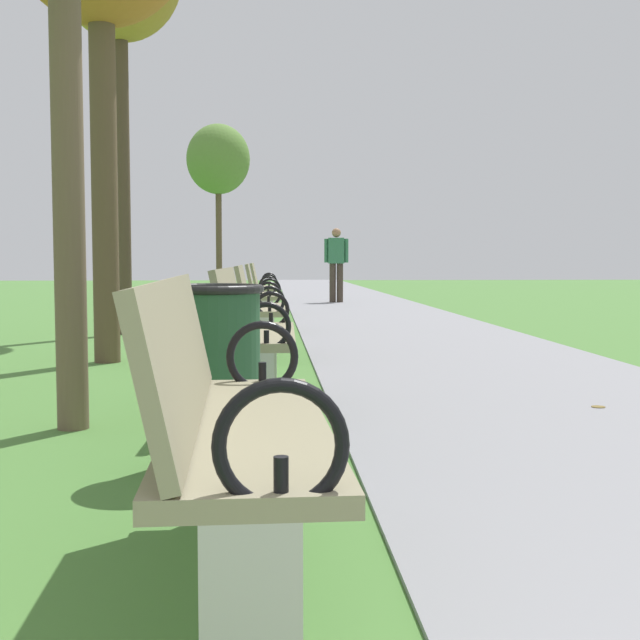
{
  "coord_description": "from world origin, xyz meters",
  "views": [
    {
      "loc": [
        -0.39,
        0.58,
        0.95
      ],
      "look_at": [
        -0.05,
        6.2,
        0.55
      ],
      "focal_mm": 47.54,
      "sensor_mm": 36.0,
      "label": 1
    }
  ],
  "objects_px": {
    "park_bench_2": "(229,425)",
    "trash_bin": "(212,376)",
    "tree_5": "(218,160)",
    "pedestrian_walking": "(336,261)",
    "park_bench_4": "(257,308)",
    "park_bench_3": "(251,334)",
    "park_bench_6": "(262,287)",
    "park_bench_5": "(261,295)"
  },
  "relations": [
    {
      "from": "park_bench_5",
      "to": "pedestrian_walking",
      "type": "relative_size",
      "value": 0.99
    },
    {
      "from": "park_bench_4",
      "to": "park_bench_5",
      "type": "relative_size",
      "value": 1.0
    },
    {
      "from": "park_bench_2",
      "to": "trash_bin",
      "type": "relative_size",
      "value": 1.92
    },
    {
      "from": "park_bench_2",
      "to": "park_bench_6",
      "type": "bearing_deg",
      "value": 90.0
    },
    {
      "from": "park_bench_2",
      "to": "trash_bin",
      "type": "bearing_deg",
      "value": 95.71
    },
    {
      "from": "park_bench_4",
      "to": "park_bench_2",
      "type": "bearing_deg",
      "value": -90.0
    },
    {
      "from": "park_bench_5",
      "to": "park_bench_6",
      "type": "relative_size",
      "value": 1.0
    },
    {
      "from": "tree_5",
      "to": "pedestrian_walking",
      "type": "height_order",
      "value": "tree_5"
    },
    {
      "from": "park_bench_6",
      "to": "trash_bin",
      "type": "relative_size",
      "value": 1.9
    },
    {
      "from": "tree_5",
      "to": "trash_bin",
      "type": "bearing_deg",
      "value": -86.78
    },
    {
      "from": "park_bench_3",
      "to": "park_bench_6",
      "type": "distance_m",
      "value": 8.95
    },
    {
      "from": "park_bench_2",
      "to": "park_bench_3",
      "type": "height_order",
      "value": "same"
    },
    {
      "from": "park_bench_5",
      "to": "pedestrian_walking",
      "type": "height_order",
      "value": "pedestrian_walking"
    },
    {
      "from": "park_bench_3",
      "to": "tree_5",
      "type": "xyz_separation_m",
      "value": [
        -1.05,
        14.5,
        2.76
      ]
    },
    {
      "from": "park_bench_3",
      "to": "park_bench_5",
      "type": "xyz_separation_m",
      "value": [
        -0.0,
        5.86,
        0.0
      ]
    },
    {
      "from": "park_bench_4",
      "to": "tree_5",
      "type": "distance_m",
      "value": 12.04
    },
    {
      "from": "park_bench_2",
      "to": "tree_5",
      "type": "xyz_separation_m",
      "value": [
        -1.05,
        17.46,
        2.76
      ]
    },
    {
      "from": "park_bench_2",
      "to": "pedestrian_walking",
      "type": "height_order",
      "value": "pedestrian_walking"
    },
    {
      "from": "park_bench_4",
      "to": "pedestrian_walking",
      "type": "height_order",
      "value": "pedestrian_walking"
    },
    {
      "from": "park_bench_3",
      "to": "tree_5",
      "type": "relative_size",
      "value": 0.39
    },
    {
      "from": "tree_5",
      "to": "park_bench_3",
      "type": "bearing_deg",
      "value": -85.87
    },
    {
      "from": "park_bench_4",
      "to": "park_bench_6",
      "type": "xyz_separation_m",
      "value": [
        -0.0,
        6.13,
        0.0
      ]
    },
    {
      "from": "pedestrian_walking",
      "to": "park_bench_6",
      "type": "bearing_deg",
      "value": -110.52
    },
    {
      "from": "park_bench_6",
      "to": "park_bench_4",
      "type": "bearing_deg",
      "value": -90.0
    },
    {
      "from": "park_bench_2",
      "to": "park_bench_6",
      "type": "relative_size",
      "value": 1.01
    },
    {
      "from": "park_bench_5",
      "to": "tree_5",
      "type": "bearing_deg",
      "value": 96.92
    },
    {
      "from": "park_bench_3",
      "to": "park_bench_5",
      "type": "bearing_deg",
      "value": 90.0
    },
    {
      "from": "tree_5",
      "to": "pedestrian_walking",
      "type": "bearing_deg",
      "value": -26.4
    },
    {
      "from": "park_bench_3",
      "to": "pedestrian_walking",
      "type": "height_order",
      "value": "pedestrian_walking"
    },
    {
      "from": "pedestrian_walking",
      "to": "trash_bin",
      "type": "bearing_deg",
      "value": -96.74
    },
    {
      "from": "trash_bin",
      "to": "pedestrian_walking",
      "type": "bearing_deg",
      "value": 83.26
    },
    {
      "from": "park_bench_4",
      "to": "park_bench_6",
      "type": "distance_m",
      "value": 6.13
    },
    {
      "from": "park_bench_5",
      "to": "trash_bin",
      "type": "height_order",
      "value": "park_bench_5"
    },
    {
      "from": "park_bench_6",
      "to": "trash_bin",
      "type": "bearing_deg",
      "value": -90.81
    },
    {
      "from": "trash_bin",
      "to": "park_bench_3",
      "type": "bearing_deg",
      "value": 84.33
    },
    {
      "from": "tree_5",
      "to": "trash_bin",
      "type": "xyz_separation_m",
      "value": [
        0.9,
        -15.98,
        -2.82
      ]
    },
    {
      "from": "park_bench_5",
      "to": "tree_5",
      "type": "xyz_separation_m",
      "value": [
        -1.05,
        8.64,
        2.76
      ]
    },
    {
      "from": "park_bench_4",
      "to": "trash_bin",
      "type": "distance_m",
      "value": 4.31
    },
    {
      "from": "trash_bin",
      "to": "park_bench_4",
      "type": "bearing_deg",
      "value": 88.04
    },
    {
      "from": "park_bench_5",
      "to": "pedestrian_walking",
      "type": "xyz_separation_m",
      "value": [
        1.59,
        7.33,
        0.44
      ]
    },
    {
      "from": "park_bench_3",
      "to": "tree_5",
      "type": "height_order",
      "value": "tree_5"
    },
    {
      "from": "park_bench_4",
      "to": "park_bench_5",
      "type": "distance_m",
      "value": 3.04
    }
  ]
}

